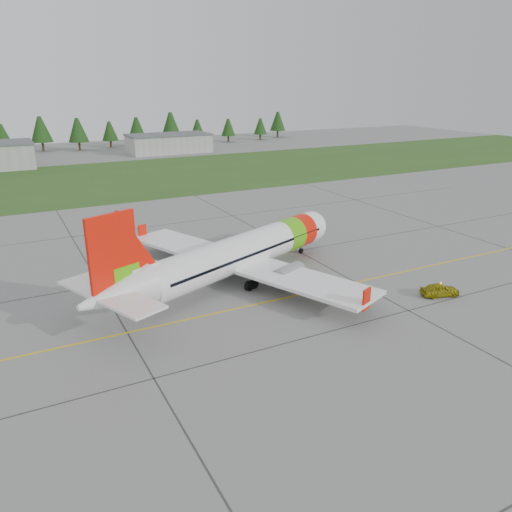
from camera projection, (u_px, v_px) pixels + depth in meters
ground at (322, 334)px, 43.38m from camera, size 320.00×320.00×0.00m
aircraft at (238, 254)px, 54.09m from camera, size 33.46×31.78×10.62m
follow_me_car at (441, 278)px, 50.38m from camera, size 1.73×1.89×3.90m
grass_strip at (113, 179)px, 111.97m from camera, size 320.00×50.00×0.03m
taxi_guideline at (276, 300)px, 50.07m from camera, size 120.00×0.25×0.02m
hangar_east at (169, 144)px, 152.13m from camera, size 24.00×12.00×5.20m
treeline at (72, 134)px, 157.16m from camera, size 160.00×8.00×10.00m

